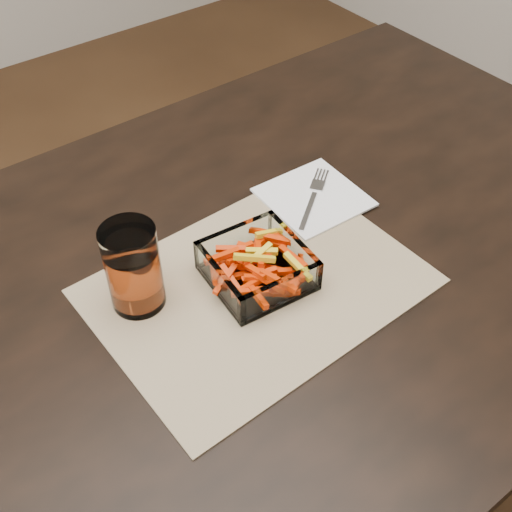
# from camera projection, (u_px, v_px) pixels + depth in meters

# --- Properties ---
(dining_table) EXTENTS (1.60, 0.90, 0.75)m
(dining_table) POSITION_uv_depth(u_px,v_px,m) (220.00, 322.00, 0.99)
(dining_table) COLOR black
(dining_table) RESTS_ON ground
(placemat) EXTENTS (0.46, 0.34, 0.00)m
(placemat) POSITION_uv_depth(u_px,v_px,m) (258.00, 286.00, 0.92)
(placemat) COLOR #9E8668
(placemat) RESTS_ON dining_table
(glass_bowl) EXTENTS (0.15, 0.15, 0.05)m
(glass_bowl) POSITION_uv_depth(u_px,v_px,m) (257.00, 268.00, 0.91)
(glass_bowl) COLOR white
(glass_bowl) RESTS_ON placemat
(tumbler) EXTENTS (0.07, 0.07, 0.13)m
(tumbler) POSITION_uv_depth(u_px,v_px,m) (134.00, 270.00, 0.85)
(tumbler) COLOR white
(tumbler) RESTS_ON placemat
(napkin) EXTENTS (0.16, 0.16, 0.00)m
(napkin) POSITION_uv_depth(u_px,v_px,m) (314.00, 197.00, 1.05)
(napkin) COLOR white
(napkin) RESTS_ON placemat
(fork) EXTENTS (0.14, 0.11, 0.00)m
(fork) POSITION_uv_depth(u_px,v_px,m) (313.00, 196.00, 1.05)
(fork) COLOR silver
(fork) RESTS_ON napkin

